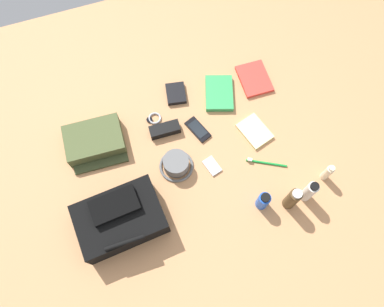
{
  "coord_description": "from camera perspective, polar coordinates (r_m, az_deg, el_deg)",
  "views": [
    {
      "loc": [
        0.19,
        0.58,
        1.6
      ],
      "look_at": [
        0.0,
        0.0,
        0.04
      ],
      "focal_mm": 35.38,
      "sensor_mm": 36.0,
      "label": 1
    }
  ],
  "objects": [
    {
      "name": "wallet",
      "position": [
        1.84,
        -2.45,
        9.01
      ],
      "size": [
        0.11,
        0.12,
        0.02
      ],
      "primitive_type": "cube",
      "rotation": [
        0.0,
        0.0,
        -0.18
      ],
      "color": "black",
      "rests_on": "ground_plane"
    },
    {
      "name": "ground_plane",
      "position": [
        1.72,
        0.0,
        -0.63
      ],
      "size": [
        2.64,
        2.02,
        0.02
      ],
      "primitive_type": "cube",
      "color": "tan",
      "rests_on": "ground"
    },
    {
      "name": "toothbrush",
      "position": [
        1.73,
        10.83,
        -1.35
      ],
      "size": [
        0.17,
        0.09,
        0.02
      ],
      "color": "#198C33",
      "rests_on": "ground_plane"
    },
    {
      "name": "travel_guidebook",
      "position": [
        1.85,
        4.11,
        9.04
      ],
      "size": [
        0.18,
        0.22,
        0.03
      ],
      "color": "#2D934C",
      "rests_on": "ground_plane"
    },
    {
      "name": "cologne_bottle",
      "position": [
        1.63,
        14.89,
        -6.62
      ],
      "size": [
        0.05,
        0.05,
        0.17
      ],
      "color": "#473319",
      "rests_on": "ground_plane"
    },
    {
      "name": "bucket_hat",
      "position": [
        1.67,
        -2.4,
        -1.6
      ],
      "size": [
        0.15,
        0.15,
        0.07
      ],
      "color": "#616161",
      "rests_on": "ground_plane"
    },
    {
      "name": "deodorant_spray",
      "position": [
        1.62,
        10.68,
        -7.03
      ],
      "size": [
        0.05,
        0.05,
        0.12
      ],
      "color": "blue",
      "rests_on": "ground_plane"
    },
    {
      "name": "notepad",
      "position": [
        1.78,
        9.42,
        3.33
      ],
      "size": [
        0.15,
        0.18,
        0.02
      ],
      "primitive_type": "cube",
      "rotation": [
        0.0,
        0.0,
        0.29
      ],
      "color": "beige",
      "rests_on": "ground_plane"
    },
    {
      "name": "wristwatch",
      "position": [
        1.79,
        -5.74,
        5.27
      ],
      "size": [
        0.07,
        0.06,
        0.01
      ],
      "color": "#99999E",
      "rests_on": "ground_plane"
    },
    {
      "name": "media_player",
      "position": [
        1.7,
        3.04,
        -1.87
      ],
      "size": [
        0.07,
        0.09,
        0.01
      ],
      "color": "#B7B7BC",
      "rests_on": "ground_plane"
    },
    {
      "name": "toiletry_pouch",
      "position": [
        1.76,
        -14.46,
        1.83
      ],
      "size": [
        0.26,
        0.23,
        0.07
      ],
      "color": "#47512D",
      "rests_on": "ground_plane"
    },
    {
      "name": "toothpaste_tube",
      "position": [
        1.66,
        17.26,
        -5.47
      ],
      "size": [
        0.05,
        0.05,
        0.16
      ],
      "color": "white",
      "rests_on": "ground_plane"
    },
    {
      "name": "cell_phone",
      "position": [
        1.76,
        0.88,
        3.64
      ],
      "size": [
        0.1,
        0.14,
        0.01
      ],
      "color": "black",
      "rests_on": "ground_plane"
    },
    {
      "name": "backpack",
      "position": [
        1.6,
        -10.79,
        -9.61
      ],
      "size": [
        0.36,
        0.26,
        0.15
      ],
      "color": "black",
      "rests_on": "ground_plane"
    },
    {
      "name": "paperback_novel",
      "position": [
        1.91,
        9.36,
        11.04
      ],
      "size": [
        0.14,
        0.18,
        0.02
      ],
      "color": "red",
      "rests_on": "ground_plane"
    },
    {
      "name": "sunglasses_case",
      "position": [
        1.75,
        -4.12,
        3.61
      ],
      "size": [
        0.14,
        0.06,
        0.04
      ],
      "primitive_type": "cube",
      "rotation": [
        0.0,
        0.0,
        -0.04
      ],
      "color": "black",
      "rests_on": "ground_plane"
    },
    {
      "name": "lotion_bottle",
      "position": [
        1.73,
        19.74,
        -2.72
      ],
      "size": [
        0.03,
        0.03,
        0.12
      ],
      "color": "beige",
      "rests_on": "ground_plane"
    }
  ]
}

